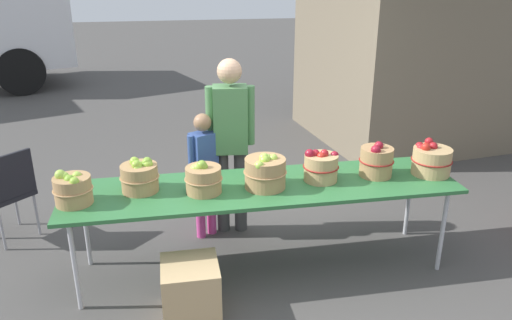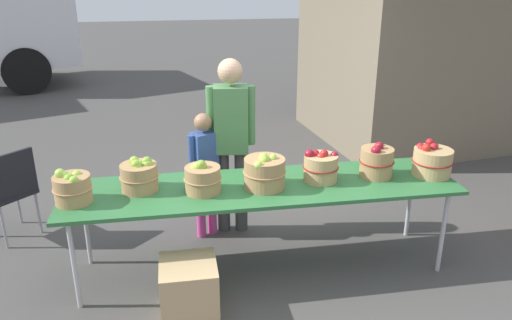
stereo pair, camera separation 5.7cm
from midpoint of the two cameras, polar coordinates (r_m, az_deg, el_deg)
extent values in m
plane|color=#474442|center=(4.36, 1.05, -11.90)|extent=(40.00, 40.00, 0.00)
cube|color=#2D6B38|center=(4.01, 1.12, -3.07)|extent=(3.10, 0.76, 0.03)
cylinder|color=#B2B2B7|center=(3.93, -19.40, -11.11)|extent=(0.04, 0.04, 0.72)
cylinder|color=#B2B2B7|center=(4.40, 20.64, -7.64)|extent=(0.04, 0.04, 0.72)
cylinder|color=#B2B2B7|center=(4.45, -18.25, -7.02)|extent=(0.04, 0.04, 0.72)
cylinder|color=#B2B2B7|center=(4.87, 17.24, -4.36)|extent=(0.04, 0.04, 0.72)
cylinder|color=#A87F51|center=(3.91, -19.55, -3.13)|extent=(0.27, 0.27, 0.21)
torus|color=#A87F51|center=(3.90, -19.57, -2.99)|extent=(0.29, 0.29, 0.01)
sphere|color=#7AA833|center=(3.84, -19.91, -2.02)|extent=(0.08, 0.08, 0.08)
sphere|color=#9EC647|center=(3.89, -20.81, -1.46)|extent=(0.08, 0.08, 0.08)
sphere|color=#8CB738|center=(3.78, -19.42, -2.22)|extent=(0.07, 0.07, 0.07)
sphere|color=#9EC647|center=(3.88, -20.41, -1.65)|extent=(0.07, 0.07, 0.07)
sphere|color=#9EC647|center=(3.90, -19.14, -1.60)|extent=(0.07, 0.07, 0.07)
cylinder|color=#A87F51|center=(3.97, -12.61, -1.92)|extent=(0.28, 0.28, 0.21)
torus|color=#A87F51|center=(3.97, -12.62, -1.78)|extent=(0.30, 0.30, 0.01)
sphere|color=#7AA833|center=(3.93, -11.79, -0.15)|extent=(0.08, 0.08, 0.08)
sphere|color=#8CB738|center=(3.91, -12.99, -0.47)|extent=(0.07, 0.07, 0.07)
sphere|color=#7AA833|center=(3.91, -12.82, -0.93)|extent=(0.08, 0.08, 0.08)
sphere|color=#8CB738|center=(3.97, -13.17, -0.09)|extent=(0.07, 0.07, 0.07)
sphere|color=#7AA833|center=(3.93, -11.97, -0.51)|extent=(0.07, 0.07, 0.07)
sphere|color=#9EC647|center=(3.93, -12.74, -0.51)|extent=(0.07, 0.07, 0.07)
sphere|color=#8CB738|center=(3.92, -11.70, -0.45)|extent=(0.08, 0.08, 0.08)
cylinder|color=#A87F51|center=(3.87, -5.59, -2.21)|extent=(0.27, 0.27, 0.20)
torus|color=#A87F51|center=(3.86, -5.59, -2.07)|extent=(0.29, 0.29, 0.01)
sphere|color=#9EC647|center=(3.84, -6.49, -0.97)|extent=(0.08, 0.08, 0.08)
sphere|color=#9EC647|center=(3.83, -6.18, -0.82)|extent=(0.08, 0.08, 0.08)
sphere|color=#7AA833|center=(3.82, -5.78, -0.53)|extent=(0.07, 0.07, 0.07)
sphere|color=#7AA833|center=(3.82, -5.61, -0.75)|extent=(0.07, 0.07, 0.07)
cylinder|color=#A87F51|center=(3.92, 1.38, -1.49)|extent=(0.32, 0.32, 0.24)
torus|color=#A87F51|center=(3.92, 1.39, -1.33)|extent=(0.34, 0.34, 0.01)
sphere|color=#9EC647|center=(3.89, 2.30, 0.18)|extent=(0.07, 0.07, 0.07)
sphere|color=#9EC647|center=(3.77, 0.69, -0.64)|extent=(0.07, 0.07, 0.07)
sphere|color=#8CB738|center=(3.85, 1.28, -0.09)|extent=(0.08, 0.08, 0.08)
sphere|color=#9EC647|center=(3.89, 1.61, 0.16)|extent=(0.07, 0.07, 0.07)
sphere|color=#9EC647|center=(3.87, 1.20, 0.23)|extent=(0.08, 0.08, 0.08)
sphere|color=#9EC647|center=(3.88, 1.36, 0.17)|extent=(0.07, 0.07, 0.07)
cylinder|color=tan|center=(4.08, 7.68, -0.91)|extent=(0.27, 0.27, 0.22)
torus|color=maroon|center=(4.08, 7.69, -0.77)|extent=(0.29, 0.29, 0.01)
sphere|color=maroon|center=(4.02, 6.43, 0.66)|extent=(0.08, 0.08, 0.08)
sphere|color=maroon|center=(4.05, 7.05, 0.57)|extent=(0.08, 0.08, 0.08)
sphere|color=maroon|center=(4.08, 9.21, 0.49)|extent=(0.07, 0.07, 0.07)
sphere|color=maroon|center=(4.06, 7.09, 0.69)|extent=(0.07, 0.07, 0.07)
sphere|color=#B22319|center=(4.03, 7.70, 0.35)|extent=(0.07, 0.07, 0.07)
sphere|color=#B22319|center=(4.04, 8.05, 0.57)|extent=(0.07, 0.07, 0.07)
sphere|color=maroon|center=(4.04, 8.09, 0.70)|extent=(0.07, 0.07, 0.07)
cylinder|color=#A87F51|center=(4.25, 13.78, -0.27)|extent=(0.27, 0.27, 0.24)
torus|color=maroon|center=(4.24, 13.80, -0.12)|extent=(0.29, 0.29, 0.01)
sphere|color=maroon|center=(4.21, 14.10, 1.53)|extent=(0.07, 0.07, 0.07)
sphere|color=maroon|center=(4.12, 13.74, 1.03)|extent=(0.08, 0.08, 0.08)
sphere|color=maroon|center=(4.21, 13.98, 1.43)|extent=(0.07, 0.07, 0.07)
sphere|color=maroon|center=(4.29, 14.07, 1.49)|extent=(0.08, 0.08, 0.08)
cylinder|color=tan|center=(4.41, 19.58, -0.23)|extent=(0.31, 0.31, 0.22)
torus|color=maroon|center=(4.41, 19.60, -0.10)|extent=(0.33, 0.33, 0.01)
sphere|color=maroon|center=(4.42, 18.37, 1.40)|extent=(0.07, 0.07, 0.07)
sphere|color=#B22319|center=(4.33, 19.00, 1.27)|extent=(0.07, 0.07, 0.07)
sphere|color=maroon|center=(4.39, 19.77, 1.35)|extent=(0.07, 0.07, 0.07)
sphere|color=maroon|center=(4.47, 19.33, 1.86)|extent=(0.07, 0.07, 0.07)
sphere|color=maroon|center=(4.37, 18.52, 1.14)|extent=(0.07, 0.07, 0.07)
cylinder|color=#3F3F3F|center=(4.74, -1.34, -3.49)|extent=(0.12, 0.12, 0.80)
cylinder|color=#3F3F3F|center=(4.74, -3.35, -3.53)|extent=(0.12, 0.12, 0.80)
cube|color=#4C7F4C|center=(4.49, -2.48, 4.60)|extent=(0.32, 0.25, 0.60)
sphere|color=tan|center=(4.39, -2.57, 9.98)|extent=(0.22, 0.22, 0.22)
cylinder|color=#4C7F4C|center=(4.49, -0.25, 5.05)|extent=(0.08, 0.08, 0.53)
cylinder|color=#4C7F4C|center=(4.49, -4.73, 4.96)|extent=(0.08, 0.08, 0.53)
cylinder|color=#CC3F8C|center=(4.74, -4.67, -5.05)|extent=(0.08, 0.08, 0.58)
cylinder|color=#CC3F8C|center=(4.69, -5.90, -5.44)|extent=(0.08, 0.08, 0.58)
cube|color=#334C8C|center=(4.51, -5.50, 0.49)|extent=(0.26, 0.24, 0.43)
sphere|color=#936B4C|center=(4.41, -5.64, 4.26)|extent=(0.16, 0.16, 0.16)
cylinder|color=#334C8C|center=(4.57, -4.18, 1.12)|extent=(0.06, 0.06, 0.38)
cylinder|color=#334C8C|center=(4.44, -6.88, 0.43)|extent=(0.06, 0.06, 0.38)
cube|color=silver|center=(11.70, -24.74, 13.85)|extent=(2.42, 2.60, 1.60)
cube|color=black|center=(11.79, -20.76, 16.02)|extent=(0.65, 1.67, 0.80)
cylinder|color=black|center=(12.72, -25.41, 10.53)|extent=(0.94, 0.58, 0.90)
cylinder|color=black|center=(10.85, -24.34, 9.15)|extent=(0.94, 0.58, 0.90)
cube|color=#726651|center=(7.73, 19.07, 12.08)|extent=(3.29, 2.77, 2.60)
cube|color=white|center=(6.60, 22.92, 11.94)|extent=(1.39, 0.22, 0.90)
cube|color=black|center=(5.13, -25.96, -3.29)|extent=(0.57, 0.57, 0.04)
cube|color=black|center=(4.90, -25.34, -1.50)|extent=(0.31, 0.30, 0.40)
cylinder|color=gray|center=(5.43, -24.92, -4.47)|extent=(0.02, 0.02, 0.42)
cylinder|color=gray|center=(5.16, -23.00, -5.51)|extent=(0.02, 0.02, 0.42)
cylinder|color=gray|center=(5.02, -26.26, -6.81)|extent=(0.02, 0.02, 0.42)
cube|color=tan|center=(3.79, -7.11, -14.14)|extent=(0.41, 0.41, 0.41)
camera|label=1|loc=(0.03, -89.62, 0.15)|focal=35.52mm
camera|label=2|loc=(0.03, 90.38, -0.15)|focal=35.52mm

